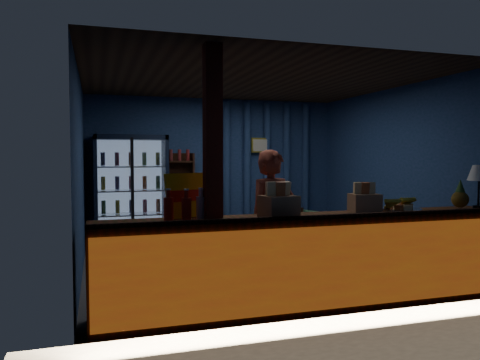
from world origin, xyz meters
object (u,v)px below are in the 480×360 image
(green_chair, at_px, (299,227))
(table_lamp, at_px, (479,175))
(shopkeeper, at_px, (273,221))
(pastry_tray, at_px, (401,208))

(green_chair, xyz_separation_m, table_lamp, (0.76, -3.23, 1.04))
(shopkeeper, distance_m, green_chair, 3.00)
(green_chair, xyz_separation_m, pastry_tray, (-0.19, -3.12, 0.68))
(shopkeeper, bearing_deg, table_lamp, -28.36)
(shopkeeper, distance_m, pastry_tray, 1.42)
(shopkeeper, bearing_deg, pastry_tray, -35.15)
(shopkeeper, height_order, table_lamp, shopkeeper)
(pastry_tray, bearing_deg, table_lamp, -6.63)
(shopkeeper, relative_size, pastry_tray, 3.58)
(green_chair, relative_size, table_lamp, 1.31)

